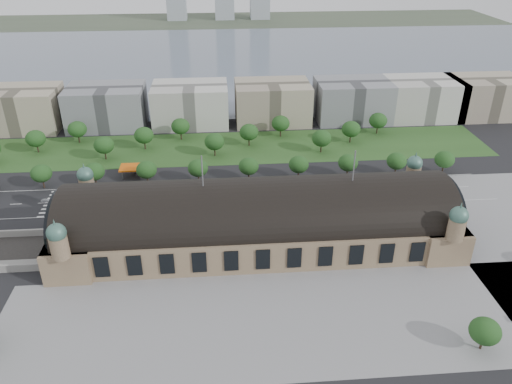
{
  "coord_description": "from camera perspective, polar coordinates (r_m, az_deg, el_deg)",
  "views": [
    {
      "loc": [
        -13.7,
        -160.34,
        109.58
      ],
      "look_at": [
        0.43,
        15.09,
        14.0
      ],
      "focal_mm": 35.0,
      "sensor_mm": 36.0,
      "label": 1
    }
  ],
  "objects": [
    {
      "name": "tree_belt_10",
      "position": [
        284.5,
        10.81,
        7.08
      ],
      "size": [
        10.4,
        10.4,
        12.48
      ],
      "color": "#2D2116",
      "rests_on": "ground"
    },
    {
      "name": "tree_row_5",
      "position": [
        236.94,
        -0.84,
        2.96
      ],
      "size": [
        9.6,
        9.6,
        11.52
      ],
      "color": "#2D2116",
      "rests_on": "ground"
    },
    {
      "name": "traffic_car_3",
      "position": [
        233.02,
        -10.56,
        0.12
      ],
      "size": [
        4.99,
        2.47,
        1.39
      ],
      "primitive_type": "imported",
      "rotation": [
        0.0,
        0.0,
        1.68
      ],
      "color": "maroon",
      "rests_on": "ground"
    },
    {
      "name": "tree_row_6",
      "position": [
        239.52,
        4.91,
        3.15
      ],
      "size": [
        9.6,
        9.6,
        11.52
      ],
      "color": "#2D2116",
      "rests_on": "ground"
    },
    {
      "name": "plaza_south",
      "position": [
        161.57,
        5.24,
        -14.35
      ],
      "size": [
        190.0,
        48.0,
        0.12
      ],
      "primitive_type": "cube",
      "color": "gray",
      "rests_on": "ground"
    },
    {
      "name": "station",
      "position": [
        189.1,
        0.24,
        -3.17
      ],
      "size": [
        150.0,
        48.4,
        44.3
      ],
      "color": "#8E7658",
      "rests_on": "ground"
    },
    {
      "name": "bus_west",
      "position": [
        217.89,
        -3.19,
        -1.27
      ],
      "size": [
        11.23,
        3.0,
        3.1
      ],
      "primitive_type": "imported",
      "rotation": [
        0.0,
        0.0,
        1.61
      ],
      "color": "#A8301A",
      "rests_on": "ground"
    },
    {
      "name": "petrol_station",
      "position": [
        252.77,
        -13.32,
        2.74
      ],
      "size": [
        14.0,
        13.0,
        5.05
      ],
      "color": "#DD5B0D",
      "rests_on": "ground"
    },
    {
      "name": "tree_belt_2",
      "position": [
        296.5,
        -19.75,
        6.77
      ],
      "size": [
        10.4,
        10.4,
        12.48
      ],
      "color": "#2D2116",
      "rests_on": "ground"
    },
    {
      "name": "office_5",
      "position": [
        320.28,
        10.95,
        10.25
      ],
      "size": [
        45.0,
        32.0,
        24.0
      ],
      "primitive_type": "cube",
      "color": "gray",
      "rests_on": "ground"
    },
    {
      "name": "tree_plaza_s",
      "position": [
        161.44,
        24.71,
        -14.26
      ],
      "size": [
        9.0,
        9.0,
        10.64
      ],
      "color": "#2D2116",
      "rests_on": "ground"
    },
    {
      "name": "traffic_car_1",
      "position": [
        240.1,
        -22.89,
        -0.92
      ],
      "size": [
        4.07,
        1.62,
        1.32
      ],
      "primitive_type": "imported",
      "rotation": [
        0.0,
        0.0,
        1.52
      ],
      "color": "gray",
      "rests_on": "ground"
    },
    {
      "name": "bus_mid",
      "position": [
        218.91,
        2.03,
        -1.0
      ],
      "size": [
        13.21,
        3.63,
        3.65
      ],
      "primitive_type": "imported",
      "rotation": [
        0.0,
        0.0,
        1.61
      ],
      "color": "silver",
      "rests_on": "ground"
    },
    {
      "name": "traffic_car_6",
      "position": [
        240.25,
        21.02,
        -0.51
      ],
      "size": [
        4.99,
        2.81,
        1.32
      ],
      "primitive_type": "imported",
      "rotation": [
        0.0,
        0.0,
        -1.43
      ],
      "color": "white",
      "rests_on": "ground"
    },
    {
      "name": "tree_belt_1",
      "position": [
        291.51,
        -23.89,
        5.61
      ],
      "size": [
        10.4,
        10.4,
        12.48
      ],
      "color": "#2D2116",
      "rests_on": "ground"
    },
    {
      "name": "ground",
      "position": [
        194.69,
        0.23,
        -5.75
      ],
      "size": [
        900.0,
        900.0,
        0.0
      ],
      "primitive_type": "plane",
      "color": "black",
      "rests_on": "ground"
    },
    {
      "name": "traffic_car_4",
      "position": [
        225.74,
        4.6,
        -0.42
      ],
      "size": [
        4.32,
        1.74,
        1.47
      ],
      "primitive_type": "imported",
      "rotation": [
        0.0,
        0.0,
        -1.57
      ],
      "color": "#171842",
      "rests_on": "ground"
    },
    {
      "name": "tree_row_4",
      "position": [
        236.76,
        -6.65,
        2.74
      ],
      "size": [
        9.6,
        9.6,
        11.52
      ],
      "color": "#2D2116",
      "rests_on": "ground"
    },
    {
      "name": "tree_row_1",
      "position": [
        250.45,
        -23.34,
        1.96
      ],
      "size": [
        9.6,
        9.6,
        11.52
      ],
      "color": "#2D2116",
      "rests_on": "ground"
    },
    {
      "name": "tree_belt_6",
      "position": [
        263.69,
        -4.77,
        5.76
      ],
      "size": [
        10.4,
        10.4,
        12.48
      ],
      "color": "#2D2116",
      "rests_on": "ground"
    },
    {
      "name": "tree_belt_11",
      "position": [
        300.62,
        13.78,
        7.93
      ],
      "size": [
        10.4,
        10.4,
        12.48
      ],
      "color": "#2D2116",
      "rests_on": "ground"
    },
    {
      "name": "office_1",
      "position": [
        330.3,
        -25.28,
        8.59
      ],
      "size": [
        45.0,
        32.0,
        24.0
      ],
      "primitive_type": "cube",
      "color": "tan",
      "rests_on": "ground"
    },
    {
      "name": "tree_row_7",
      "position": [
        244.45,
        10.48,
        3.3
      ],
      "size": [
        9.6,
        9.6,
        11.52
      ],
      "color": "#2D2116",
      "rests_on": "ground"
    },
    {
      "name": "tree_row_2",
      "position": [
        243.62,
        -18.0,
        2.23
      ],
      "size": [
        9.6,
        9.6,
        11.52
      ],
      "color": "#2D2116",
      "rests_on": "ground"
    },
    {
      "name": "tree_belt_8",
      "position": [
        288.19,
        2.84,
        7.84
      ],
      "size": [
        10.4,
        10.4,
        12.48
      ],
      "color": "#2D2116",
      "rests_on": "ground"
    },
    {
      "name": "office_7",
      "position": [
        352.18,
        24.63,
        9.85
      ],
      "size": [
        45.0,
        32.0,
        24.0
      ],
      "primitive_type": "cube",
      "color": "tan",
      "rests_on": "ground"
    },
    {
      "name": "parked_car_3",
      "position": [
        212.52,
        -9.65,
        -2.74
      ],
      "size": [
        4.91,
        4.11,
        1.58
      ],
      "primitive_type": "imported",
      "rotation": [
        0.0,
        0.0,
        -0.99
      ],
      "color": "slate",
      "rests_on": "ground"
    },
    {
      "name": "parked_car_0",
      "position": [
        223.36,
        -20.6,
        -2.71
      ],
      "size": [
        4.04,
        2.94,
        1.27
      ],
      "primitive_type": "imported",
      "rotation": [
        0.0,
        0.0,
        -1.1
      ],
      "color": "black",
      "rests_on": "ground"
    },
    {
      "name": "tree_row_3",
      "position": [
        239.01,
        -12.41,
        2.49
      ],
      "size": [
        9.6,
        9.6,
        11.52
      ],
      "color": "#2D2116",
      "rests_on": "ground"
    },
    {
      "name": "tree_row_9",
      "position": [
        260.74,
        20.75,
        3.5
      ],
      "size": [
        9.6,
        9.6,
        11.52
      ],
      "color": "#2D2116",
      "rests_on": "ground"
    },
    {
      "name": "parked_car_6",
      "position": [
        215.05,
        -5.38,
        -2.07
      ],
      "size": [
        4.83,
        3.72,
        1.31
      ],
      "primitive_type": "imported",
      "rotation": [
        0.0,
        0.0,
        -1.09
      ],
      "color": "black",
      "rests_on": "ground"
    },
    {
      "name": "office_4",
      "position": [
        310.98,
        1.88,
        10.2
      ],
      "size": [
        45.0,
        32.0,
        24.0
      ],
      "primitive_type": "cube",
      "color": "tan",
      "rests_on": "ground"
    },
    {
      "name": "office_6",
      "position": [
        334.87,
        18.52,
        10.1
      ],
      "size": [
        45.0,
        32.0,
        24.0
      ],
      "primitive_type": "cube",
      "color": "silver",
      "rests_on": "ground"
    },
    {
      "name": "bus_east",
      "position": [
        221.61,
        1.69,
        -0.63
      ],
      "size": [
        12.58,
        3.18,
        3.49
      ],
      "primitive_type": "imported",
      "rotation": [
        0.0,
        0.0,
        1.59
      ],
      "color": "beige",
      "rests_on": "ground"
    },
    {
      "name": "lake",
      "position": [
        471.46,
        -2.91,
        15.03
      ],
      "size": [
        700.0,
        320.0,
        0.08
      ],
      "primitive_type": "cube",
      "color": "slate",
      "rests_on": "ground"
    },
    {
      "name": "road_slab",
      "position": [
        226.69,
        -5.62,
        -0.55
      ],
      "size": [
        260.0,
        26.0,
        0.1
      ],
      "primitive_type": "cube",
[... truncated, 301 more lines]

